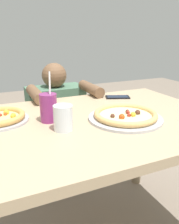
# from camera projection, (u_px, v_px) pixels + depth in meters

# --- Properties ---
(dining_table) EXTENTS (1.28, 0.88, 0.75)m
(dining_table) POSITION_uv_depth(u_px,v_px,m) (93.00, 139.00, 1.14)
(dining_table) COLOR tan
(dining_table) RESTS_ON ground
(pizza_near) EXTENTS (0.35, 0.35, 0.04)m
(pizza_near) POSITION_uv_depth(u_px,v_px,m) (125.00, 116.00, 1.09)
(pizza_near) COLOR #B7B7BC
(pizza_near) RESTS_ON dining_table
(drink_cup_colored) EXTENTS (0.08, 0.08, 0.23)m
(drink_cup_colored) POSITION_uv_depth(u_px,v_px,m) (48.00, 108.00, 1.05)
(drink_cup_colored) COLOR #8C2D72
(drink_cup_colored) RESTS_ON dining_table
(water_cup_clear) EXTENTS (0.08, 0.08, 0.11)m
(water_cup_clear) POSITION_uv_depth(u_px,v_px,m) (63.00, 118.00, 0.96)
(water_cup_clear) COLOR silver
(water_cup_clear) RESTS_ON dining_table
(cell_phone) EXTENTS (0.17, 0.12, 0.01)m
(cell_phone) POSITION_uv_depth(u_px,v_px,m) (118.00, 97.00, 1.47)
(cell_phone) COLOR black
(cell_phone) RESTS_ON dining_table
(diner_seated) EXTENTS (0.44, 0.54, 0.94)m
(diner_seated) POSITION_uv_depth(u_px,v_px,m) (57.00, 132.00, 1.80)
(diner_seated) COLOR #333847
(diner_seated) RESTS_ON ground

